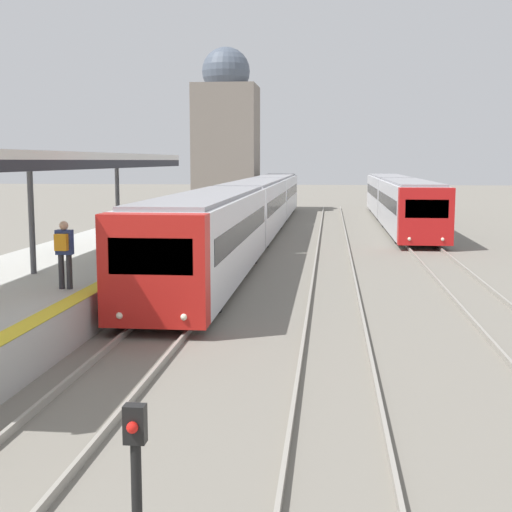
% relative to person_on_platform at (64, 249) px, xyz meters
% --- Properties ---
extents(platform_canopy, '(4.00, 20.07, 3.34)m').
position_rel_person_on_platform_xyz_m(platform_canopy, '(-1.72, 2.24, 2.22)').
color(platform_canopy, beige).
rests_on(platform_canopy, station_platform).
extents(person_on_platform, '(0.40, 0.40, 1.66)m').
position_rel_person_on_platform_xyz_m(person_on_platform, '(0.00, 0.00, 0.00)').
color(person_on_platform, '#2D2D33').
rests_on(person_on_platform, station_platform).
extents(train_near, '(2.54, 44.38, 3.02)m').
position_rel_person_on_platform_xyz_m(train_near, '(2.37, 21.30, -0.30)').
color(train_near, red).
rests_on(train_near, ground_plane).
extents(train_far, '(2.49, 28.49, 3.01)m').
position_rel_person_on_platform_xyz_m(train_far, '(10.77, 30.45, -0.31)').
color(train_far, red).
rests_on(train_far, ground_plane).
extents(signal_post_near, '(0.20, 0.22, 1.91)m').
position_rel_person_on_platform_xyz_m(signal_post_near, '(4.67, -10.49, -0.80)').
color(signal_post_near, black).
rests_on(signal_post_near, ground_plane).
extents(distant_domed_building, '(5.03, 5.03, 13.14)m').
position_rel_person_on_platform_xyz_m(distant_domed_building, '(-2.07, 41.63, 4.22)').
color(distant_domed_building, slate).
rests_on(distant_domed_building, ground_plane).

